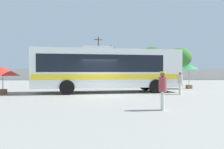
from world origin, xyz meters
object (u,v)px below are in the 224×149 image
utility_pole_far (111,62)px  roadside_tree_left (53,62)px  vendor_umbrella_near_gate_red (3,72)px  roadside_tree_midleft (106,57)px  attendant_by_bus_door (180,82)px  roadside_tree_midright (153,58)px  roadside_tree_right (180,58)px  parked_car_second_silver (86,77)px  vendor_umbrella_secondary_green (189,68)px  parked_car_leftmost_red (52,77)px  coach_bus_white_yellow (106,68)px  utility_pole_near (98,57)px  passenger_waiting_on_apron (163,88)px

utility_pole_far → roadside_tree_left: utility_pole_far is taller
vendor_umbrella_near_gate_red → roadside_tree_midleft: 29.74m
attendant_by_bus_door → roadside_tree_midright: 28.81m
attendant_by_bus_door → roadside_tree_right: roadside_tree_right is taller
roadside_tree_right → parked_car_second_silver: bearing=-156.3°
vendor_umbrella_secondary_green → parked_car_leftmost_red: (-17.24, 15.93, -1.23)m
parked_car_leftmost_red → roadside_tree_left: roadside_tree_left is taller
utility_pole_far → roadside_tree_midright: utility_pole_far is taller
parked_car_leftmost_red → roadside_tree_midleft: bearing=42.4°
coach_bus_white_yellow → vendor_umbrella_secondary_green: bearing=20.9°
vendor_umbrella_secondary_green → roadside_tree_midright: 23.76m
attendant_by_bus_door → parked_car_leftmost_red: size_ratio=0.37×
attendant_by_bus_door → parked_car_second_silver: bearing=113.4°
coach_bus_white_yellow → roadside_tree_midright: roadside_tree_midright is taller
vendor_umbrella_secondary_green → roadside_tree_right: bearing=70.8°
parked_car_second_silver → roadside_tree_midright: bearing=30.7°
roadside_tree_midright → roadside_tree_midleft: bearing=174.1°
attendant_by_bus_door → vendor_umbrella_secondary_green: (2.64, 4.63, 1.08)m
vendor_umbrella_secondary_green → utility_pole_near: 23.33m
vendor_umbrella_near_gate_red → utility_pole_near: 26.09m
roadside_tree_right → parked_car_leftmost_red: bearing=-162.3°
vendor_umbrella_near_gate_red → roadside_tree_midright: roadside_tree_midright is taller
vendor_umbrella_near_gate_red → roadside_tree_left: 27.31m
roadside_tree_right → utility_pole_near: bearing=-170.7°
roadside_tree_left → roadside_tree_right: bearing=2.4°
parked_car_leftmost_red → roadside_tree_midleft: (9.45, 8.61, 4.14)m
utility_pole_far → roadside_tree_right: bearing=9.7°
coach_bus_white_yellow → roadside_tree_left: 28.26m
passenger_waiting_on_apron → roadside_tree_midleft: roadside_tree_midleft is taller
vendor_umbrella_near_gate_red → roadside_tree_midleft: roadside_tree_midleft is taller
coach_bus_white_yellow → utility_pole_far: size_ratio=1.62×
roadside_tree_left → passenger_waiting_on_apron: bearing=-68.0°
utility_pole_near → parked_car_leftmost_red: bearing=-146.1°
vendor_umbrella_near_gate_red → parked_car_second_silver: 19.93m
coach_bus_white_yellow → utility_pole_far: utility_pole_far is taller
vendor_umbrella_secondary_green → coach_bus_white_yellow: bearing=-159.1°
passenger_waiting_on_apron → vendor_umbrella_secondary_green: bearing=61.3°
parked_car_second_silver → roadside_tree_right: size_ratio=0.61×
coach_bus_white_yellow → roadside_tree_right: bearing=59.0°
parked_car_leftmost_red → utility_pole_far: utility_pole_far is taller
coach_bus_white_yellow → utility_pole_far: bearing=87.6°
parked_car_second_silver → roadside_tree_midright: 16.25m
roadside_tree_left → roadside_tree_midright: roadside_tree_midright is taller
roadside_tree_left → vendor_umbrella_secondary_green: bearing=-50.5°
attendant_by_bus_door → roadside_tree_midleft: size_ratio=0.24×
vendor_umbrella_near_gate_red → vendor_umbrella_secondary_green: bearing=14.8°
utility_pole_near → utility_pole_far: utility_pole_near is taller
vendor_umbrella_near_gate_red → roadside_tree_right: size_ratio=0.34×
attendant_by_bus_door → utility_pole_far: utility_pole_far is taller
coach_bus_white_yellow → attendant_by_bus_door: bearing=-17.4°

